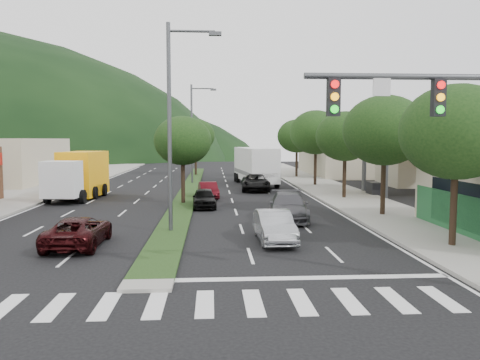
{
  "coord_description": "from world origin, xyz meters",
  "views": [
    {
      "loc": [
        2.01,
        -14.61,
        4.54
      ],
      "look_at": [
        3.57,
        11.25,
        2.27
      ],
      "focal_mm": 35.0,
      "sensor_mm": 36.0,
      "label": 1
    }
  ],
  "objects": [
    {
      "name": "sidewalk_left",
      "position": [
        -13.0,
        25.0,
        0.07
      ],
      "size": [
        6.0,
        90.0,
        0.15
      ],
      "primitive_type": "cube",
      "color": "gray",
      "rests_on": "ground"
    },
    {
      "name": "suv_maroon",
      "position": [
        -3.65,
        5.33,
        0.64
      ],
      "size": [
        2.12,
        4.58,
        1.27
      ],
      "primitive_type": "imported",
      "rotation": [
        0.0,
        0.0,
        3.14
      ],
      "color": "black",
      "rests_on": "ground"
    },
    {
      "name": "median",
      "position": [
        0.0,
        28.0,
        0.06
      ],
      "size": [
        1.6,
        56.0,
        0.12
      ],
      "primitive_type": "cube",
      "color": "#1B3212",
      "rests_on": "ground"
    },
    {
      "name": "ground",
      "position": [
        0.0,
        0.0,
        0.0
      ],
      "size": [
        160.0,
        160.0,
        0.0
      ],
      "primitive_type": "plane",
      "color": "black",
      "rests_on": "ground"
    },
    {
      "name": "bldg_left_far",
      "position": [
        -19.0,
        34.0,
        2.3
      ],
      "size": [
        9.0,
        14.0,
        4.6
      ],
      "primitive_type": "cube",
      "color": "beige",
      "rests_on": "ground"
    },
    {
      "name": "car_queue_a",
      "position": [
        1.5,
        16.25,
        0.64
      ],
      "size": [
        1.67,
        3.83,
        1.29
      ],
      "primitive_type": "imported",
      "rotation": [
        0.0,
        0.0,
        0.04
      ],
      "color": "black",
      "rests_on": "ground"
    },
    {
      "name": "tree_med_near",
      "position": [
        0.0,
        18.0,
        4.43
      ],
      "size": [
        4.0,
        4.0,
        6.02
      ],
      "color": "black",
      "rests_on": "median"
    },
    {
      "name": "tree_r_c",
      "position": [
        12.0,
        20.0,
        4.75
      ],
      "size": [
        4.4,
        4.4,
        6.48
      ],
      "color": "black",
      "rests_on": "sidewalk_right"
    },
    {
      "name": "tree_r_a",
      "position": [
        12.0,
        4.0,
        4.82
      ],
      "size": [
        4.6,
        4.6,
        6.63
      ],
      "color": "black",
      "rests_on": "sidewalk_right"
    },
    {
      "name": "tree_r_e",
      "position": [
        12.0,
        40.0,
        4.89
      ],
      "size": [
        4.6,
        4.6,
        6.71
      ],
      "color": "black",
      "rests_on": "sidewalk_right"
    },
    {
      "name": "tree_r_d",
      "position": [
        12.0,
        30.0,
        5.18
      ],
      "size": [
        5.0,
        5.0,
        7.17
      ],
      "color": "black",
      "rests_on": "sidewalk_right"
    },
    {
      "name": "sidewalk_right",
      "position": [
        12.5,
        25.0,
        0.07
      ],
      "size": [
        5.0,
        90.0,
        0.15
      ],
      "primitive_type": "cube",
      "color": "gray",
      "rests_on": "ground"
    },
    {
      "name": "car_queue_b",
      "position": [
        6.3,
        11.25,
        0.76
      ],
      "size": [
        2.72,
        5.43,
        1.51
      ],
      "primitive_type": "imported",
      "rotation": [
        0.0,
        0.0,
        -0.12
      ],
      "color": "#48474B",
      "rests_on": "ground"
    },
    {
      "name": "motorhome",
      "position": [
        6.33,
        31.62,
        1.96
      ],
      "size": [
        3.95,
        9.83,
        3.68
      ],
      "rotation": [
        0.0,
        0.0,
        0.11
      ],
      "color": "white",
      "rests_on": "ground"
    },
    {
      "name": "box_truck",
      "position": [
        -8.08,
        21.54,
        1.69
      ],
      "size": [
        3.41,
        7.48,
        3.58
      ],
      "rotation": [
        0.0,
        0.0,
        3.04
      ],
      "color": "white",
      "rests_on": "ground"
    },
    {
      "name": "tree_med_far",
      "position": [
        0.0,
        44.0,
        5.01
      ],
      "size": [
        4.8,
        4.8,
        6.94
      ],
      "color": "black",
      "rests_on": "median"
    },
    {
      "name": "gas_canopy",
      "position": [
        19.0,
        22.0,
        4.65
      ],
      "size": [
        12.2,
        8.2,
        5.25
      ],
      "color": "silver",
      "rests_on": "ground"
    },
    {
      "name": "tree_r_b",
      "position": [
        12.0,
        12.0,
        5.04
      ],
      "size": [
        4.8,
        4.8,
        6.94
      ],
      "color": "black",
      "rests_on": "sidewalk_right"
    },
    {
      "name": "streetlight_near",
      "position": [
        0.21,
        8.0,
        5.58
      ],
      "size": [
        2.6,
        0.25,
        10.0
      ],
      "color": "#47494C",
      "rests_on": "ground"
    },
    {
      "name": "streetlight_mid",
      "position": [
        0.21,
        33.0,
        5.58
      ],
      "size": [
        2.6,
        0.25,
        10.0
      ],
      "color": "#47494C",
      "rests_on": "ground"
    },
    {
      "name": "traffic_signal",
      "position": [
        9.03,
        -1.54,
        4.65
      ],
      "size": [
        6.12,
        0.4,
        7.0
      ],
      "color": "#47494C",
      "rests_on": "ground"
    },
    {
      "name": "car_queue_c",
      "position": [
        1.73,
        21.25,
        0.62
      ],
      "size": [
        1.73,
        3.87,
        1.23
      ],
      "primitive_type": "imported",
      "rotation": [
        0.0,
        0.0,
        0.11
      ],
      "color": "#500D14",
      "rests_on": "ground"
    },
    {
      "name": "crosswalk",
      "position": [
        0.0,
        -2.0,
        0.01
      ],
      "size": [
        19.0,
        2.2,
        0.01
      ],
      "primitive_type": "cube",
      "color": "silver",
      "rests_on": "ground"
    },
    {
      "name": "sedan_silver",
      "position": [
        4.76,
        5.69,
        0.69
      ],
      "size": [
        1.59,
        4.22,
        1.37
      ],
      "primitive_type": "imported",
      "rotation": [
        0.0,
        0.0,
        0.03
      ],
      "color": "#9EA1A6",
      "rests_on": "ground"
    },
    {
      "name": "bldg_right_far",
      "position": [
        19.5,
        44.0,
        2.6
      ],
      "size": [
        10.0,
        16.0,
        5.2
      ],
      "primitive_type": "cube",
      "color": "beige",
      "rests_on": "ground"
    },
    {
      "name": "car_queue_d",
      "position": [
        5.86,
        26.25,
        0.73
      ],
      "size": [
        2.74,
        5.37,
        1.45
      ],
      "primitive_type": "imported",
      "rotation": [
        0.0,
        0.0,
        -0.06
      ],
      "color": "black",
      "rests_on": "ground"
    }
  ]
}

